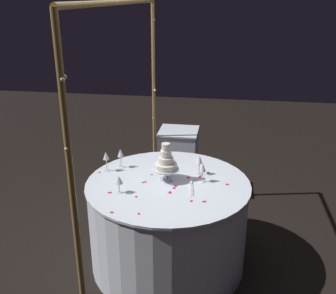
% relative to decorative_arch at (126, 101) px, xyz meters
% --- Properties ---
extents(ground_plane, '(12.00, 12.00, 0.00)m').
position_rel_decorative_arch_xyz_m(ground_plane, '(0.00, -0.33, -1.48)').
color(ground_plane, black).
extents(decorative_arch, '(2.31, 0.05, 2.22)m').
position_rel_decorative_arch_xyz_m(decorative_arch, '(0.00, 0.00, 0.00)').
color(decorative_arch, olive).
rests_on(decorative_arch, ground).
extents(main_table, '(1.37, 1.37, 0.79)m').
position_rel_decorative_arch_xyz_m(main_table, '(0.00, -0.33, -1.08)').
color(main_table, silver).
rests_on(main_table, ground).
extents(side_table, '(0.45, 0.45, 0.78)m').
position_rel_decorative_arch_xyz_m(side_table, '(1.36, -0.24, -1.08)').
color(side_table, silver).
rests_on(side_table, ground).
extents(tiered_cake, '(0.22, 0.22, 0.33)m').
position_rel_decorative_arch_xyz_m(tiered_cake, '(0.04, -0.31, -0.52)').
color(tiered_cake, silver).
rests_on(tiered_cake, main_table).
extents(wine_glass_0, '(0.06, 0.06, 0.18)m').
position_rel_decorative_arch_xyz_m(wine_glass_0, '(0.14, 0.24, -0.55)').
color(wine_glass_0, silver).
rests_on(wine_glass_0, main_table).
extents(wine_glass_1, '(0.06, 0.06, 0.18)m').
position_rel_decorative_arch_xyz_m(wine_glass_1, '(0.24, 0.13, -0.56)').
color(wine_glass_1, silver).
rests_on(wine_glass_1, main_table).
extents(wine_glass_2, '(0.06, 0.06, 0.17)m').
position_rel_decorative_arch_xyz_m(wine_glass_2, '(0.06, -0.61, -0.56)').
color(wine_glass_2, silver).
rests_on(wine_glass_2, main_table).
extents(wine_glass_3, '(0.06, 0.06, 0.17)m').
position_rel_decorative_arch_xyz_m(wine_glass_3, '(0.20, -0.58, -0.56)').
color(wine_glass_3, silver).
rests_on(wine_glass_3, main_table).
extents(wine_glass_4, '(0.06, 0.06, 0.15)m').
position_rel_decorative_arch_xyz_m(wine_glass_4, '(-0.24, 0.02, -0.58)').
color(wine_glass_4, silver).
rests_on(wine_glass_4, main_table).
extents(cake_knife, '(0.30, 0.07, 0.01)m').
position_rel_decorative_arch_xyz_m(cake_knife, '(-0.04, -0.53, -0.68)').
color(cake_knife, silver).
rests_on(cake_knife, main_table).
extents(rose_petal_0, '(0.04, 0.04, 0.00)m').
position_rel_decorative_arch_xyz_m(rose_petal_0, '(0.24, -0.65, -0.68)').
color(rose_petal_0, '#C61951').
rests_on(rose_petal_0, main_table).
extents(rose_petal_1, '(0.03, 0.03, 0.00)m').
position_rel_decorative_arch_xyz_m(rose_petal_1, '(-0.53, -0.21, -0.68)').
color(rose_petal_1, '#C61951').
rests_on(rose_petal_1, main_table).
extents(rose_petal_2, '(0.03, 0.03, 0.00)m').
position_rel_decorative_arch_xyz_m(rose_petal_2, '(-0.28, -0.13, -0.68)').
color(rose_petal_2, '#C61951').
rests_on(rose_petal_2, main_table).
extents(rose_petal_3, '(0.04, 0.04, 0.00)m').
position_rel_decorative_arch_xyz_m(rose_petal_3, '(-0.28, -0.66, -0.68)').
color(rose_petal_3, '#C61951').
rests_on(rose_petal_3, main_table).
extents(rose_petal_4, '(0.04, 0.03, 0.00)m').
position_rel_decorative_arch_xyz_m(rose_petal_4, '(-0.17, -0.38, -0.68)').
color(rose_petal_4, '#C61951').
rests_on(rose_petal_4, main_table).
extents(rose_petal_5, '(0.03, 0.04, 0.00)m').
position_rel_decorative_arch_xyz_m(rose_petal_5, '(-0.54, -0.01, -0.68)').
color(rose_petal_5, '#C61951').
rests_on(rose_petal_5, main_table).
extents(rose_petal_6, '(0.04, 0.04, 0.00)m').
position_rel_decorative_arch_xyz_m(rose_petal_6, '(0.15, -0.59, -0.68)').
color(rose_petal_6, '#C61951').
rests_on(rose_petal_6, main_table).
extents(rose_petal_7, '(0.02, 0.03, 0.00)m').
position_rel_decorative_arch_xyz_m(rose_petal_7, '(0.10, 0.29, -0.68)').
color(rose_petal_7, '#C61951').
rests_on(rose_petal_7, main_table).
extents(rose_petal_8, '(0.04, 0.04, 0.00)m').
position_rel_decorative_arch_xyz_m(rose_petal_8, '(0.11, -0.49, -0.68)').
color(rose_petal_8, '#C61951').
rests_on(rose_petal_8, main_table).
extents(rose_petal_9, '(0.04, 0.04, 0.00)m').
position_rel_decorative_arch_xyz_m(rose_petal_9, '(-0.10, -0.40, -0.68)').
color(rose_petal_9, '#C61951').
rests_on(rose_petal_9, main_table).
extents(rose_petal_10, '(0.03, 0.03, 0.00)m').
position_rel_decorative_arch_xyz_m(rose_petal_10, '(-0.02, -0.15, -0.68)').
color(rose_petal_10, '#C61951').
rests_on(rose_petal_10, main_table).
extents(rose_petal_11, '(0.03, 0.03, 0.00)m').
position_rel_decorative_arch_xyz_m(rose_petal_11, '(0.12, -0.17, -0.68)').
color(rose_petal_11, '#C61951').
rests_on(rose_petal_11, main_table).
extents(rose_petal_12, '(0.04, 0.04, 0.00)m').
position_rel_decorative_arch_xyz_m(rose_petal_12, '(-0.04, -0.13, -0.68)').
color(rose_petal_12, '#C61951').
rests_on(rose_petal_12, main_table).
extents(rose_petal_13, '(0.03, 0.03, 0.00)m').
position_rel_decorative_arch_xyz_m(rose_petal_13, '(-0.28, -0.56, -0.68)').
color(rose_petal_13, '#C61951').
rests_on(rose_petal_13, main_table).
extents(rose_petal_14, '(0.03, 0.04, 0.00)m').
position_rel_decorative_arch_xyz_m(rose_petal_14, '(0.04, -0.82, -0.68)').
color(rose_petal_14, '#C61951').
rests_on(rose_petal_14, main_table).
extents(rose_petal_15, '(0.04, 0.04, 0.00)m').
position_rel_decorative_arch_xyz_m(rose_petal_15, '(0.27, -0.17, -0.68)').
color(rose_petal_15, '#C61951').
rests_on(rose_petal_15, main_table).
extents(rose_petal_16, '(0.04, 0.03, 0.00)m').
position_rel_decorative_arch_xyz_m(rose_petal_16, '(-0.06, -0.41, -0.68)').
color(rose_petal_16, '#C61951').
rests_on(rose_petal_16, main_table).
extents(rose_petal_17, '(0.03, 0.04, 0.00)m').
position_rel_decorative_arch_xyz_m(rose_petal_17, '(-0.25, 0.09, -0.68)').
color(rose_petal_17, '#C61951').
rests_on(rose_petal_17, main_table).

